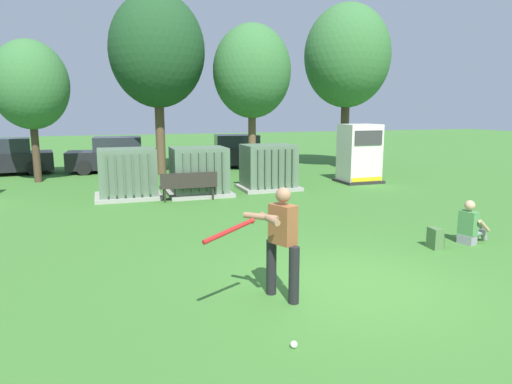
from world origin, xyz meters
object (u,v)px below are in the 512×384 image
(transformer_mid_west, at_px, (199,172))
(generator_enclosure, at_px, (359,154))
(seated_spectator, at_px, (471,226))
(backpack, at_px, (435,239))
(transformer_mid_east, at_px, (268,168))
(sports_ball, at_px, (294,344))
(transformer_west, at_px, (127,174))
(parked_car_left_of_center, at_px, (116,156))
(batter, at_px, (280,238))
(parked_car_leftmost, at_px, (2,158))
(park_bench, at_px, (189,184))
(parked_car_right_of_center, at_px, (235,152))

(transformer_mid_west, distance_m, generator_enclosure, 6.65)
(seated_spectator, height_order, backpack, seated_spectator)
(transformer_mid_east, relative_size, seated_spectator, 2.18)
(transformer_mid_east, relative_size, generator_enclosure, 0.91)
(transformer_mid_west, relative_size, backpack, 4.77)
(transformer_mid_east, xyz_separation_m, sports_ball, (-3.61, -10.71, -0.74))
(transformer_west, bearing_deg, seated_spectator, -48.81)
(generator_enclosure, height_order, parked_car_left_of_center, generator_enclosure)
(batter, bearing_deg, sports_ball, -104.70)
(transformer_mid_west, bearing_deg, parked_car_left_of_center, 109.22)
(generator_enclosure, relative_size, parked_car_left_of_center, 0.53)
(generator_enclosure, height_order, seated_spectator, generator_enclosure)
(batter, xyz_separation_m, parked_car_leftmost, (-6.66, 16.55, -0.22))
(park_bench, bearing_deg, sports_ball, -92.83)
(seated_spectator, relative_size, parked_car_right_of_center, 0.22)
(transformer_mid_east, relative_size, parked_car_left_of_center, 0.49)
(generator_enclosure, xyz_separation_m, parked_car_leftmost, (-13.87, 6.90, -0.38))
(backpack, bearing_deg, parked_car_leftmost, 125.23)
(sports_ball, bearing_deg, parked_car_left_of_center, 94.86)
(transformer_west, relative_size, seated_spectator, 2.18)
(transformer_mid_east, bearing_deg, park_bench, -158.76)
(batter, height_order, seated_spectator, batter)
(transformer_west, relative_size, transformer_mid_east, 1.00)
(parked_car_leftmost, bearing_deg, generator_enclosure, -26.45)
(parked_car_leftmost, bearing_deg, transformer_mid_east, -36.22)
(generator_enclosure, xyz_separation_m, batter, (-7.21, -9.65, -0.16))
(parked_car_left_of_center, bearing_deg, transformer_west, -88.80)
(transformer_mid_west, distance_m, parked_car_right_of_center, 7.66)
(seated_spectator, bearing_deg, parked_car_right_of_center, 94.72)
(parked_car_left_of_center, bearing_deg, seated_spectator, -64.59)
(transformer_west, distance_m, transformer_mid_east, 4.95)
(parked_car_right_of_center, bearing_deg, transformer_west, -129.84)
(transformer_west, bearing_deg, sports_ball, -82.81)
(sports_ball, xyz_separation_m, parked_car_leftmost, (-6.29, 17.96, 0.71))
(park_bench, relative_size, parked_car_right_of_center, 0.41)
(park_bench, bearing_deg, parked_car_leftmost, 128.58)
(transformer_west, distance_m, transformer_mid_west, 2.34)
(transformer_west, relative_size, sports_ball, 23.33)
(transformer_mid_west, height_order, generator_enclosure, generator_enclosure)
(parked_car_leftmost, height_order, parked_car_left_of_center, same)
(sports_ball, xyz_separation_m, seated_spectator, (5.42, 2.88, 0.33))
(seated_spectator, bearing_deg, batter, -163.74)
(transformer_west, bearing_deg, parked_car_leftmost, 123.95)
(transformer_west, distance_m, parked_car_left_of_center, 6.81)
(generator_enclosure, bearing_deg, park_bench, -167.54)
(park_bench, xyz_separation_m, sports_ball, (-0.47, -9.49, -0.49))
(transformer_mid_east, bearing_deg, seated_spectator, -77.00)
(backpack, xyz_separation_m, parked_car_leftmost, (-10.71, 15.17, 0.54))
(generator_enclosure, bearing_deg, parked_car_leftmost, 153.55)
(sports_ball, bearing_deg, park_bench, 87.17)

